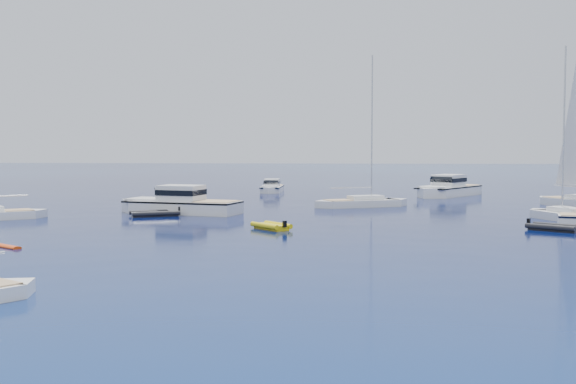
# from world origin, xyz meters

# --- Properties ---
(ground) EXTENTS (400.00, 400.00, 0.00)m
(ground) POSITION_xyz_m (0.00, 0.00, 0.00)
(ground) COLOR navy
(ground) RESTS_ON ground
(motor_cruiser_centre) EXTENTS (12.53, 6.62, 3.15)m
(motor_cruiser_centre) POSITION_xyz_m (-9.92, 30.40, 0.00)
(motor_cruiser_centre) COLOR silver
(motor_cruiser_centre) RESTS_ON ground
(motor_cruiser_distant) EXTENTS (9.85, 12.17, 3.19)m
(motor_cruiser_distant) POSITION_xyz_m (16.47, 54.40, 0.00)
(motor_cruiser_distant) COLOR silver
(motor_cruiser_distant) RESTS_ON ground
(motor_cruiser_horizon) EXTENTS (2.55, 8.01, 2.09)m
(motor_cruiser_horizon) POSITION_xyz_m (-4.64, 60.26, 0.00)
(motor_cruiser_horizon) COLOR silver
(motor_cruiser_horizon) RESTS_ON ground
(sailboat_mid_r) EXTENTS (6.13, 9.96, 14.32)m
(sailboat_mid_r) POSITION_xyz_m (22.28, 26.22, 0.00)
(sailboat_mid_r) COLOR silver
(sailboat_mid_r) RESTS_ON ground
(sailboat_centre) EXTENTS (10.46, 6.71, 15.11)m
(sailboat_centre) POSITION_xyz_m (6.20, 38.56, 0.00)
(sailboat_centre) COLOR silver
(sailboat_centre) RESTS_ON ground
(tender_yellow) EXTENTS (3.52, 3.69, 0.95)m
(tender_yellow) POSITION_xyz_m (-0.63, 18.60, 0.00)
(tender_yellow) COLOR yellow
(tender_yellow) RESTS_ON ground
(tender_grey_near) EXTENTS (4.15, 3.83, 0.95)m
(tender_grey_near) POSITION_xyz_m (19.17, 19.25, 0.00)
(tender_grey_near) COLOR black
(tender_grey_near) RESTS_ON ground
(tender_grey_far) EXTENTS (4.77, 3.84, 0.95)m
(tender_grey_far) POSITION_xyz_m (-11.36, 27.58, 0.00)
(tender_grey_far) COLOR black
(tender_grey_far) RESTS_ON ground
(kayak_orange) EXTENTS (2.92, 2.40, 0.30)m
(kayak_orange) POSITION_xyz_m (-15.49, 8.21, 0.00)
(kayak_orange) COLOR #DA3D0A
(kayak_orange) RESTS_ON ground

